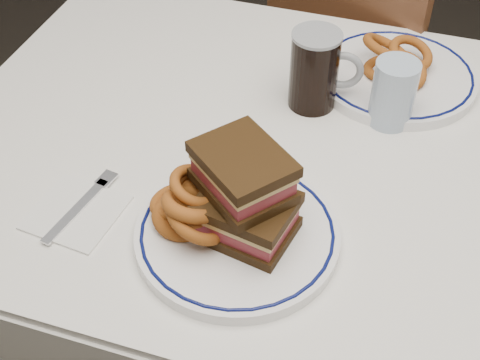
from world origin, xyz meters
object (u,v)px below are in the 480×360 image
(main_plate, at_px, (237,234))
(beer_mug, at_px, (316,69))
(far_plate, at_px, (396,76))
(reuben_sandwich, at_px, (245,195))
(chair_far, at_px, (356,82))

(main_plate, xyz_separation_m, beer_mug, (0.03, 0.35, 0.06))
(beer_mug, bearing_deg, far_plate, 40.94)
(main_plate, relative_size, reuben_sandwich, 1.78)
(chair_far, distance_m, main_plate, 0.88)
(chair_far, height_order, beer_mug, beer_mug)
(main_plate, distance_m, beer_mug, 0.35)
(reuben_sandwich, relative_size, far_plate, 0.56)
(chair_far, relative_size, main_plate, 2.94)
(chair_far, distance_m, reuben_sandwich, 0.90)
(reuben_sandwich, height_order, far_plate, reuben_sandwich)
(main_plate, distance_m, reuben_sandwich, 0.08)
(far_plate, bearing_deg, beer_mug, -139.06)
(beer_mug, bearing_deg, reuben_sandwich, -93.66)
(chair_far, distance_m, far_plate, 0.48)
(main_plate, bearing_deg, chair_far, 86.51)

